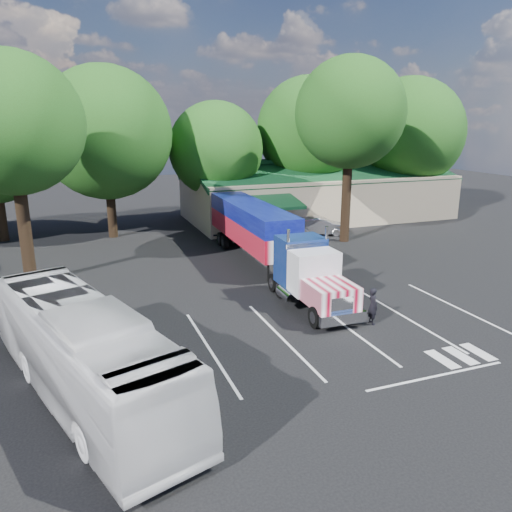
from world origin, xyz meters
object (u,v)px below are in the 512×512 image
object	(u,v)px
semi_truck	(264,234)
bicycle	(263,252)
woman	(373,306)
silver_sedan	(320,226)
tour_bus	(85,352)

from	to	relation	value
semi_truck	bicycle	bearing A→B (deg)	70.62
woman	semi_truck	bearing A→B (deg)	15.19
bicycle	silver_sedan	world-z (taller)	silver_sedan
woman	bicycle	world-z (taller)	woman
bicycle	woman	bearing A→B (deg)	-99.75
bicycle	semi_truck	bearing A→B (deg)	-123.13
bicycle	silver_sedan	bearing A→B (deg)	23.08
semi_truck	bicycle	world-z (taller)	semi_truck
tour_bus	silver_sedan	size ratio (longest dim) A/B	2.74
silver_sedan	woman	bearing A→B (deg)	-179.04
woman	tour_bus	xyz separation A→B (m)	(-12.48, -2.00, 0.80)
semi_truck	tour_bus	bearing A→B (deg)	-131.74
semi_truck	silver_sedan	xyz separation A→B (m)	(7.74, 7.28, -1.49)
woman	silver_sedan	xyz separation A→B (m)	(6.25, 17.10, -0.14)
woman	bicycle	distance (m)	12.21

